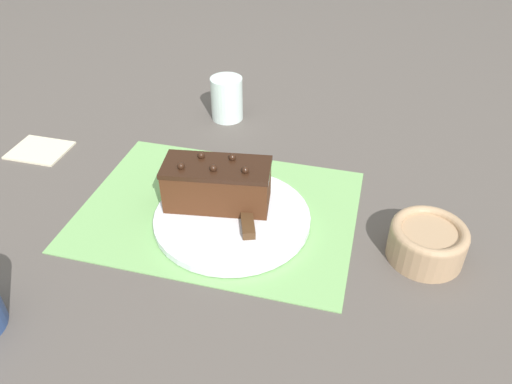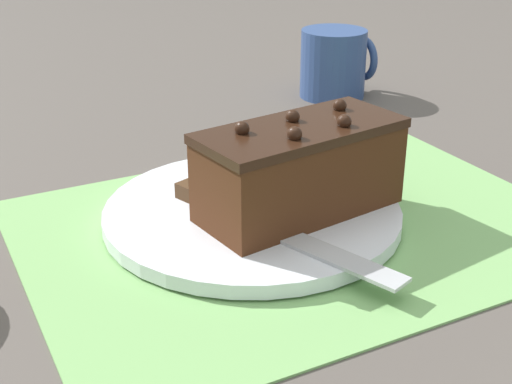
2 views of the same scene
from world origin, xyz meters
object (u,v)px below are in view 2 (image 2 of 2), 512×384
object	(u,v)px
cake_plate	(252,213)
serving_knife	(244,214)
chocolate_cake	(305,169)
coffee_mug	(335,63)

from	to	relation	value
cake_plate	serving_knife	size ratio (longest dim) A/B	1.15
cake_plate	chocolate_cake	world-z (taller)	chocolate_cake
chocolate_cake	serving_knife	distance (m)	0.06
cake_plate	chocolate_cake	xyz separation A→B (m)	(0.03, -0.03, 0.04)
cake_plate	coffee_mug	world-z (taller)	coffee_mug
cake_plate	serving_knife	distance (m)	0.03
serving_knife	coffee_mug	distance (m)	0.42
cake_plate	serving_knife	bearing A→B (deg)	-132.19
cake_plate	serving_knife	xyz separation A→B (m)	(-0.02, -0.02, 0.01)
serving_knife	cake_plate	bearing A→B (deg)	-152.09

